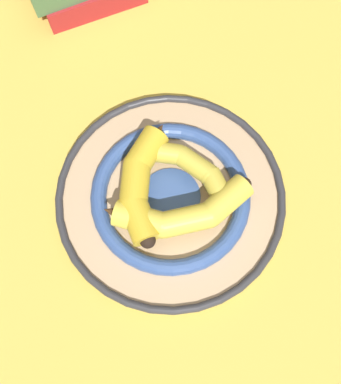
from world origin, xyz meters
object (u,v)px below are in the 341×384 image
at_px(decorative_bowl, 170,197).
at_px(banana_b, 141,182).
at_px(banana_a, 192,170).
at_px(banana_c, 181,214).

distance_m(decorative_bowl, banana_b, 0.06).
distance_m(decorative_bowl, banana_a, 0.05).
xyz_separation_m(banana_b, banana_c, (-0.06, 0.04, -0.00)).
relative_size(banana_a, banana_b, 0.83).
relative_size(banana_a, banana_c, 0.78).
bearing_deg(banana_c, banana_a, 63.16).
relative_size(decorative_bowl, banana_a, 2.13).
bearing_deg(banana_a, banana_b, 51.36).
height_order(banana_a, banana_c, banana_c).
bearing_deg(banana_b, decorative_bowl, 80.90).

